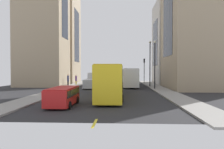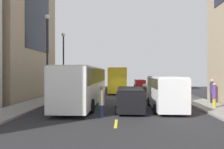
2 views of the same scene
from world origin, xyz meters
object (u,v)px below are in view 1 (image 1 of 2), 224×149
city_bus_white (130,76)px  pedestrian_crossing_near (76,79)px  car_silver_2 (90,83)px  streetcar_yellow (111,78)px  pedestrian_waiting_curb (68,80)px  car_black_0 (109,80)px  pedestrian_crossing_mid (119,79)px  delivery_van_white (95,78)px  car_red_1 (63,95)px  traffic_light_near_corner (144,66)px

city_bus_white → pedestrian_crossing_near: size_ratio=6.44×
pedestrian_crossing_near → car_silver_2: bearing=120.7°
streetcar_yellow → city_bus_white: bearing=-100.4°
pedestrian_waiting_curb → car_black_0: bearing=-100.2°
pedestrian_crossing_mid → pedestrian_crossing_near: bearing=18.9°
car_black_0 → pedestrian_waiting_curb: (7.49, 3.73, 0.28)m
streetcar_yellow → pedestrian_crossing_mid: 20.14m
pedestrian_crossing_near → car_black_0: bearing=-170.2°
car_silver_2 → delivery_van_white: bearing=-89.6°
delivery_van_white → pedestrian_crossing_near: (3.82, 0.17, -0.34)m
city_bus_white → car_red_1: bearing=72.7°
streetcar_yellow → car_silver_2: (4.00, -10.06, -1.22)m
streetcar_yellow → traffic_light_near_corner: 23.44m
streetcar_yellow → delivery_van_white: 17.47m
pedestrian_waiting_curb → traffic_light_near_corner: (-15.10, -8.38, 2.70)m
pedestrian_crossing_near → pedestrian_waiting_curb: bearing=72.0°
delivery_van_white → car_black_0: (-2.75, -0.86, -0.50)m
city_bus_white → delivery_van_white: 7.12m
streetcar_yellow → pedestrian_crossing_mid: size_ratio=6.94×
delivery_van_white → pedestrian_crossing_mid: delivery_van_white is taller
car_black_0 → pedestrian_crossing_mid: (-1.91, -2.26, 0.05)m
pedestrian_waiting_curb → city_bus_white: bearing=-123.2°
car_black_0 → pedestrian_crossing_mid: size_ratio=2.21×
car_black_0 → pedestrian_crossing_mid: 2.96m
car_black_0 → car_red_1: car_black_0 is taller
car_silver_2 → pedestrian_crossing_mid: bearing=-114.6°
city_bus_white → traffic_light_near_corner: (-3.60, -7.69, 1.98)m
delivery_van_white → pedestrian_waiting_curb: 5.54m
delivery_van_white → car_silver_2: size_ratio=1.35×
delivery_van_white → car_red_1: bearing=90.5°
streetcar_yellow → car_black_0: (1.30, -17.84, -1.11)m
pedestrian_crossing_near → pedestrian_waiting_curb: size_ratio=0.91×
delivery_van_white → traffic_light_near_corner: bearing=-152.0°
car_black_0 → car_silver_2: bearing=70.9°
city_bus_white → car_black_0: 5.13m
car_red_1 → car_silver_2: bearing=-89.5°
car_black_0 → car_red_1: (2.55, 24.07, -0.08)m
city_bus_white → car_silver_2: 8.29m
city_bus_white → streetcar_yellow: (2.71, 14.81, 0.12)m
pedestrian_waiting_curb → streetcar_yellow: bearing=175.2°
car_red_1 → streetcar_yellow: bearing=-121.8°
delivery_van_white → pedestrian_crossing_near: bearing=2.6°
delivery_van_white → streetcar_yellow: bearing=103.4°
pedestrian_waiting_curb → traffic_light_near_corner: bearing=-97.6°
car_silver_2 → traffic_light_near_corner: (-10.31, -12.44, 3.09)m
city_bus_white → traffic_light_near_corner: size_ratio=2.29×
car_silver_2 → pedestrian_crossing_near: (3.88, -6.75, 0.27)m
pedestrian_crossing_mid → traffic_light_near_corner: bearing=-159.6°
delivery_van_white → pedestrian_crossing_mid: bearing=-146.1°
traffic_light_near_corner → delivery_van_white: bearing=28.0°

